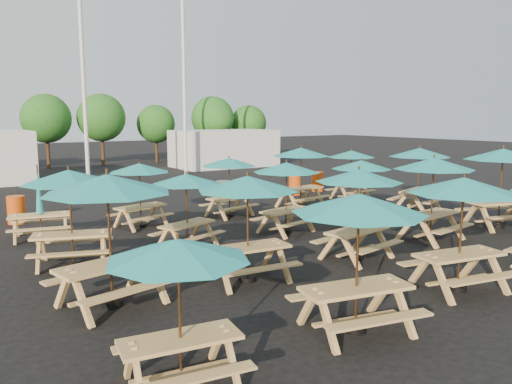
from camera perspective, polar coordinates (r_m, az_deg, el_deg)
ground at (r=15.38m, az=3.13°, el=-4.76°), size 120.00×120.00×0.00m
picnic_unit_0 at (r=6.52m, az=-8.87°, el=-7.40°), size 2.16×2.16×2.03m
picnic_unit_1 at (r=9.52m, az=-16.61°, el=0.13°), size 2.81×2.81×2.54m
picnic_unit_2 at (r=12.56m, az=-20.61°, el=1.10°), size 2.80×2.80×2.34m
picnic_unit_3 at (r=15.82m, az=-23.48°, el=-1.75°), size 2.01×1.85×2.20m
picnic_unit_4 at (r=8.20m, az=11.66°, el=-2.14°), size 2.62×2.62×2.36m
picnic_unit_5 at (r=10.60m, az=-0.97°, el=0.34°), size 2.40×2.40×2.33m
picnic_unit_6 at (r=13.55m, az=-7.98°, el=1.01°), size 2.43×2.43×2.05m
picnic_unit_7 at (r=16.40m, az=-13.19°, el=2.32°), size 2.37×2.37×2.09m
picnic_unit_8 at (r=10.83m, az=22.62°, el=0.04°), size 2.62×2.62×2.38m
picnic_unit_9 at (r=12.53m, az=11.67°, el=1.29°), size 2.46×2.46×2.30m
picnic_unit_10 at (r=15.18m, az=3.49°, el=2.39°), size 2.44×2.44×2.20m
picnic_unit_11 at (r=17.73m, az=-3.09°, el=3.09°), size 2.32×2.32×2.13m
picnic_unit_13 at (r=15.04m, az=19.65°, el=2.59°), size 2.53×2.53×2.42m
picnic_unit_14 at (r=17.03m, az=11.93°, el=2.70°), size 2.32×2.32×2.13m
picnic_unit_15 at (r=19.50m, az=5.17°, el=4.22°), size 2.45×2.45×2.38m
picnic_unit_17 at (r=17.69m, az=26.37°, el=3.46°), size 3.02×3.02×2.57m
picnic_unit_18 at (r=19.73m, az=18.18°, el=3.95°), size 2.82×2.82×2.41m
picnic_unit_19 at (r=21.72m, az=10.85°, el=4.00°), size 2.05×2.05×2.14m
waste_bin_0 at (r=18.51m, az=-25.71°, el=-1.85°), size 0.58×0.58×0.93m
waste_bin_1 at (r=20.62m, az=-3.77°, el=-0.01°), size 0.58×0.58×0.93m
waste_bin_2 at (r=22.89m, az=4.48°, el=0.85°), size 0.58×0.58×0.93m
waste_bin_3 at (r=24.11m, az=7.03°, el=1.20°), size 0.58×0.58×0.93m
mast_0 at (r=26.98m, az=-19.19°, el=13.37°), size 0.20×0.20×12.00m
mast_1 at (r=31.13m, az=-8.24°, el=13.05°), size 0.20×0.20×12.00m
event_tent_1 at (r=35.87m, az=-3.66°, el=5.01°), size 7.00×4.00×2.60m
tree_3 at (r=37.36m, az=-22.88°, el=7.74°), size 3.36×3.36×5.09m
tree_4 at (r=37.80m, az=-17.26°, el=8.10°), size 3.41×3.41×5.17m
tree_5 at (r=39.66m, az=-11.36°, el=7.63°), size 2.94×2.94×4.45m
tree_6 at (r=39.80m, az=-4.99°, el=8.42°), size 3.38×3.38×5.13m
tree_7 at (r=41.57m, az=-0.87°, el=7.86°), size 2.95×2.95×4.48m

